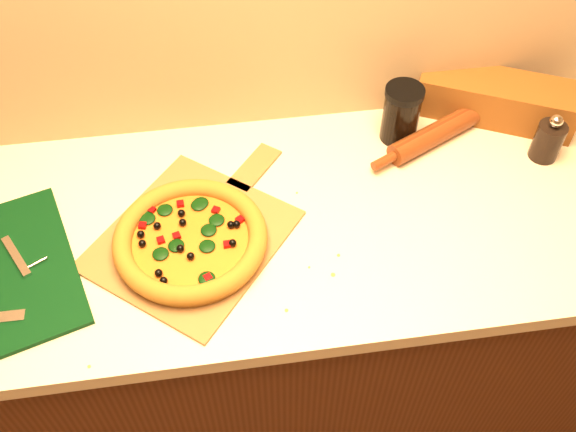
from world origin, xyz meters
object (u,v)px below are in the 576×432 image
at_px(pizza_peel, 196,235).
at_px(pizza, 191,240).
at_px(cutting_board, 3,275).
at_px(dark_jar, 401,114).
at_px(pepper_grinder, 548,140).
at_px(rolling_pin, 436,133).

distance_m(pizza_peel, pizza, 0.04).
bearing_deg(cutting_board, dark_jar, 0.50).
distance_m(cutting_board, pepper_grinder, 1.27).
xyz_separation_m(pizza_peel, cutting_board, (-0.40, -0.05, 0.00)).
height_order(rolling_pin, dark_jar, dark_jar).
bearing_deg(pepper_grinder, rolling_pin, 160.77).
relative_size(cutting_board, rolling_pin, 1.24).
xyz_separation_m(cutting_board, dark_jar, (0.92, 0.30, 0.07)).
relative_size(pizza_peel, pepper_grinder, 4.20).
bearing_deg(dark_jar, cutting_board, -162.17).
bearing_deg(dark_jar, pizza_peel, -154.64).
bearing_deg(pizza, rolling_pin, 21.89).
distance_m(pizza_peel, dark_jar, 0.58).
bearing_deg(dark_jar, rolling_pin, -19.19).
height_order(pizza_peel, pizza, pizza).
bearing_deg(pizza_peel, rolling_pin, 58.63).
xyz_separation_m(pizza, pepper_grinder, (0.86, 0.16, 0.02)).
bearing_deg(dark_jar, pizza, -152.24).
xyz_separation_m(pizza, dark_jar, (0.53, 0.28, 0.05)).
relative_size(pizza_peel, dark_jar, 3.57).
height_order(pizza, rolling_pin, same).
distance_m(pizza_peel, rolling_pin, 0.64).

